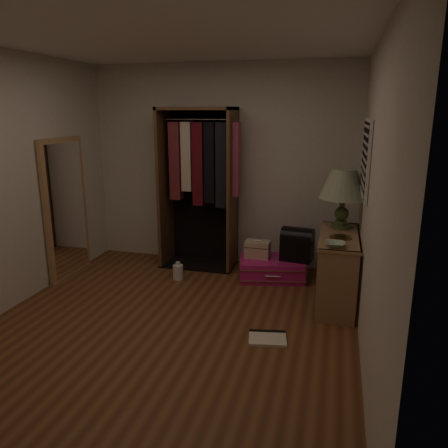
{
  "coord_description": "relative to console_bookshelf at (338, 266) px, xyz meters",
  "views": [
    {
      "loc": [
        1.47,
        -3.53,
        2.0
      ],
      "look_at": [
        0.3,
        0.95,
        0.8
      ],
      "focal_mm": 35.0,
      "sensor_mm": 36.0,
      "label": 1
    }
  ],
  "objects": [
    {
      "name": "room_walls",
      "position": [
        -1.46,
        -1.0,
        1.11
      ],
      "size": [
        3.52,
        4.02,
        2.6
      ],
      "color": "beige",
      "rests_on": "ground"
    },
    {
      "name": "floor_book",
      "position": [
        -0.59,
        -1.02,
        -0.38
      ],
      "size": [
        0.38,
        0.32,
        0.03
      ],
      "rotation": [
        0.0,
        0.0,
        0.18
      ],
      "color": "#EFE3C9",
      "rests_on": "ground"
    },
    {
      "name": "table_lamp",
      "position": [
        0.0,
        0.26,
        0.83
      ],
      "size": [
        0.6,
        0.6,
        0.65
      ],
      "rotation": [
        0.0,
        0.0,
        -0.18
      ],
      "color": "#3B4E26",
      "rests_on": "console_bookshelf"
    },
    {
      "name": "black_bag",
      "position": [
        -0.48,
        0.52,
        0.06
      ],
      "size": [
        0.41,
        0.29,
        0.41
      ],
      "rotation": [
        0.0,
        0.0,
        -0.14
      ],
      "color": "black",
      "rests_on": "pink_suitcase"
    },
    {
      "name": "ceramic_bowl",
      "position": [
        -0.05,
        -0.47,
        0.38
      ],
      "size": [
        0.2,
        0.2,
        0.05
      ],
      "primitive_type": "imported",
      "rotation": [
        0.0,
        0.0,
        0.05
      ],
      "color": "#A1C1A3",
      "rests_on": "console_bookshelf"
    },
    {
      "name": "floor_mirror",
      "position": [
        -3.24,
        -0.04,
        0.46
      ],
      "size": [
        0.06,
        0.8,
        1.7
      ],
      "color": "tan",
      "rests_on": "ground"
    },
    {
      "name": "train_case",
      "position": [
        -0.96,
        0.5,
        -0.04
      ],
      "size": [
        0.31,
        0.21,
        0.22
      ],
      "rotation": [
        0.0,
        0.0,
        -0.0
      ],
      "color": "#C1AC94",
      "rests_on": "pink_suitcase"
    },
    {
      "name": "console_bookshelf",
      "position": [
        0.0,
        0.0,
        0.0
      ],
      "size": [
        0.42,
        1.12,
        0.75
      ],
      "color": "#946A47",
      "rests_on": "ground"
    },
    {
      "name": "brass_tray",
      "position": [
        0.0,
        -0.16,
        0.36
      ],
      "size": [
        0.28,
        0.28,
        0.01
      ],
      "rotation": [
        0.0,
        0.0,
        -0.3
      ],
      "color": "olive",
      "rests_on": "console_bookshelf"
    },
    {
      "name": "white_jug",
      "position": [
        -1.88,
        0.15,
        -0.3
      ],
      "size": [
        0.14,
        0.14,
        0.22
      ],
      "rotation": [
        0.0,
        0.0,
        -0.14
      ],
      "color": "silver",
      "rests_on": "ground"
    },
    {
      "name": "ground",
      "position": [
        -1.54,
        -1.04,
        -0.39
      ],
      "size": [
        4.0,
        4.0,
        0.0
      ],
      "primitive_type": "plane",
      "color": "brown",
      "rests_on": "ground"
    },
    {
      "name": "open_wardrobe",
      "position": [
        -1.74,
        0.72,
        0.82
      ],
      "size": [
        1.02,
        0.5,
        2.05
      ],
      "color": "brown",
      "rests_on": "ground"
    },
    {
      "name": "pink_suitcase",
      "position": [
        -0.78,
        0.49,
        -0.27
      ],
      "size": [
        0.89,
        0.72,
        0.24
      ],
      "rotation": [
        0.0,
        0.0,
        0.2
      ],
      "color": "#CE1977",
      "rests_on": "ground"
    }
  ]
}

